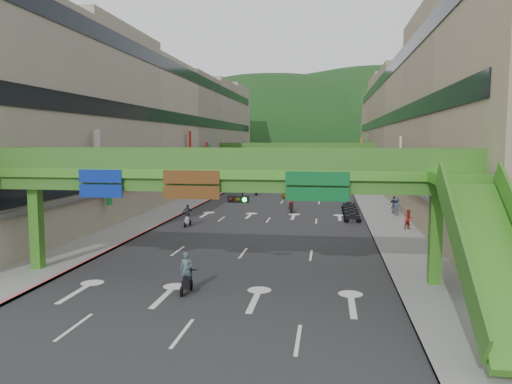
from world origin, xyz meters
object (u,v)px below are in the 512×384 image
(car_silver, at_px, (277,182))
(overpass_near, at_px, (239,184))
(scooter_rider_near, at_px, (186,274))
(car_yellow, at_px, (290,192))
(pedestrian_red, at_px, (409,221))
(scooter_rider_mid, at_px, (291,203))

(car_silver, bearing_deg, overpass_near, -86.96)
(scooter_rider_near, relative_size, car_silver, 0.49)
(overpass_near, bearing_deg, car_yellow, 90.61)
(car_yellow, bearing_deg, overpass_near, -88.96)
(overpass_near, height_order, pedestrian_red, overpass_near)
(overpass_near, height_order, scooter_rider_near, overpass_near)
(scooter_rider_near, xyz_separation_m, scooter_rider_mid, (3.10, 28.06, 0.10))
(overpass_near, bearing_deg, scooter_rider_mid, 88.02)
(pedestrian_red, bearing_deg, scooter_rider_near, -153.26)
(scooter_rider_near, bearing_deg, scooter_rider_mid, 83.70)
(scooter_rider_mid, bearing_deg, scooter_rider_near, -96.30)
(car_silver, bearing_deg, scooter_rider_near, -89.28)
(overpass_near, relative_size, pedestrian_red, 16.69)
(scooter_rider_mid, relative_size, car_yellow, 0.52)
(scooter_rider_mid, distance_m, car_silver, 30.84)
(overpass_near, height_order, car_yellow, overpass_near)
(scooter_rider_mid, distance_m, car_yellow, 14.54)
(scooter_rider_near, bearing_deg, car_silver, 91.54)
(overpass_near, xyz_separation_m, car_silver, (-3.78, 56.16, -4.52))
(car_silver, relative_size, pedestrian_red, 2.47)
(car_yellow, bearing_deg, car_silver, 102.25)
(car_yellow, bearing_deg, scooter_rider_near, -91.97)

